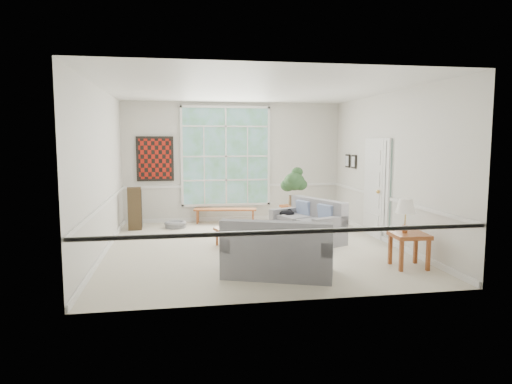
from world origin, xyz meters
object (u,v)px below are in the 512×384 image
(loveseat_right, at_px, (307,220))
(loveseat_front, at_px, (279,246))
(end_table, at_px, (294,216))
(coffee_table, at_px, (241,236))
(side_table, at_px, (409,250))

(loveseat_right, height_order, loveseat_front, loveseat_front)
(loveseat_front, relative_size, end_table, 3.14)
(coffee_table, distance_m, side_table, 3.19)
(end_table, bearing_deg, loveseat_front, -108.00)
(coffee_table, height_order, end_table, end_table)
(loveseat_front, height_order, coffee_table, loveseat_front)
(side_table, bearing_deg, coffee_table, 141.17)
(coffee_table, bearing_deg, loveseat_right, -8.59)
(loveseat_front, bearing_deg, coffee_table, 118.74)
(loveseat_front, xyz_separation_m, side_table, (2.18, 0.06, -0.16))
(end_table, bearing_deg, side_table, -75.36)
(end_table, bearing_deg, coffee_table, -132.19)
(loveseat_right, relative_size, side_table, 2.78)
(end_table, height_order, side_table, side_table)
(loveseat_right, distance_m, coffee_table, 1.43)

